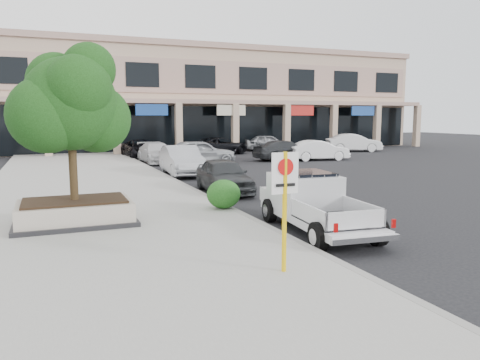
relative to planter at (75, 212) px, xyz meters
name	(u,v)px	position (x,y,z in m)	size (l,w,h in m)	color
ground	(328,231)	(6.36, -2.83, -0.48)	(120.00, 120.00, 0.00)	black
sidewalk	(97,204)	(0.86, 3.17, -0.40)	(8.00, 52.00, 0.15)	gray
curb	(206,197)	(4.81, 3.17, -0.40)	(0.20, 52.00, 0.15)	gray
strip_mall	(210,99)	(14.36, 31.10, 4.27)	(40.55, 12.43, 9.50)	tan
planter	(75,212)	(0.00, 0.00, 0.00)	(3.20, 2.20, 0.68)	black
planter_tree	(75,105)	(0.13, 0.15, 2.94)	(2.90, 2.55, 4.00)	black
no_parking_sign	(285,195)	(3.48, -5.77, 1.16)	(0.55, 0.09, 2.30)	yellow
hedge	(224,194)	(4.54, 0.45, 0.14)	(1.10, 0.99, 0.94)	#184614
pickup_truck	(318,204)	(6.01, -2.86, 0.30)	(1.82, 4.92, 1.55)	silver
curb_car_a	(224,176)	(5.94, 4.22, 0.23)	(1.66, 4.13, 1.41)	#292C2E
curb_car_b	(182,160)	(5.87, 10.46, 0.30)	(1.65, 4.72, 1.56)	#ADB0B6
curb_car_c	(157,153)	(6.01, 17.34, 0.20)	(1.89, 4.64, 1.35)	silver
curb_car_d	(141,149)	(5.79, 21.61, 0.20)	(2.25, 4.87, 1.35)	black
lot_car_a	(199,152)	(8.36, 15.38, 0.33)	(1.90, 4.72, 1.61)	#A6A9AE
lot_car_b	(319,150)	(17.01, 14.92, 0.23)	(1.49, 4.27, 1.41)	white
lot_car_c	(286,150)	(14.86, 15.76, 0.22)	(1.95, 4.79, 1.39)	#282A2D
lot_car_d	(219,146)	(12.19, 22.21, 0.23)	(2.33, 5.06, 1.41)	black
lot_car_e	(269,143)	(17.62, 24.32, 0.26)	(1.74, 4.33, 1.48)	#9D9FA4
lot_car_f	(354,143)	(24.20, 20.77, 0.30)	(1.65, 4.72, 1.55)	white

